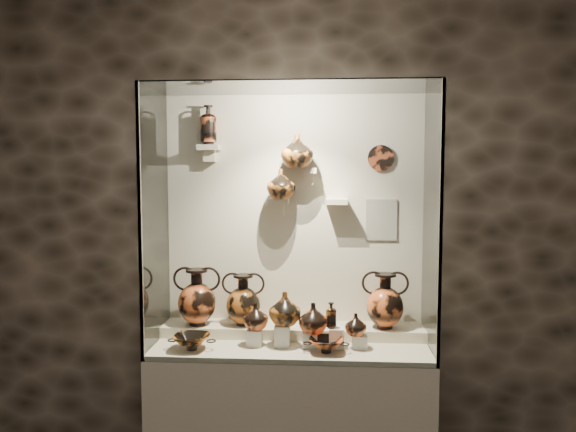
% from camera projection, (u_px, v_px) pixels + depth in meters
% --- Properties ---
extents(wall_back, '(5.00, 0.02, 3.20)m').
position_uv_depth(wall_back, '(294.00, 216.00, 3.73)').
color(wall_back, '#2B231B').
rests_on(wall_back, ground).
extents(plinth, '(1.70, 0.60, 0.80)m').
position_uv_depth(plinth, '(291.00, 411.00, 3.51)').
color(plinth, beige).
rests_on(plinth, floor).
extents(front_tier, '(1.68, 0.58, 0.03)m').
position_uv_depth(front_tier, '(291.00, 346.00, 3.47)').
color(front_tier, beige).
rests_on(front_tier, plinth).
extents(rear_tier, '(1.70, 0.25, 0.10)m').
position_uv_depth(rear_tier, '(293.00, 332.00, 3.65)').
color(rear_tier, beige).
rests_on(rear_tier, plinth).
extents(back_panel, '(1.70, 0.03, 1.60)m').
position_uv_depth(back_panel, '(294.00, 216.00, 3.72)').
color(back_panel, beige).
rests_on(back_panel, plinth).
extents(glass_front, '(1.70, 0.01, 1.60)m').
position_uv_depth(glass_front, '(288.00, 225.00, 3.12)').
color(glass_front, white).
rests_on(glass_front, plinth).
extents(glass_left, '(0.01, 0.60, 1.60)m').
position_uv_depth(glass_left, '(155.00, 219.00, 3.47)').
color(glass_left, white).
rests_on(glass_left, plinth).
extents(glass_right, '(0.01, 0.60, 1.60)m').
position_uv_depth(glass_right, '(432.00, 221.00, 3.35)').
color(glass_right, white).
rests_on(glass_right, plinth).
extents(glass_top, '(1.70, 0.60, 0.01)m').
position_uv_depth(glass_top, '(291.00, 87.00, 3.34)').
color(glass_top, white).
rests_on(glass_top, back_panel).
extents(frame_post_left, '(0.02, 0.02, 1.60)m').
position_uv_depth(frame_post_left, '(140.00, 224.00, 3.18)').
color(frame_post_left, gray).
rests_on(frame_post_left, plinth).
extents(frame_post_right, '(0.02, 0.02, 1.60)m').
position_uv_depth(frame_post_right, '(441.00, 226.00, 3.06)').
color(frame_post_right, gray).
rests_on(frame_post_right, plinth).
extents(pedestal_a, '(0.09, 0.09, 0.10)m').
position_uv_depth(pedestal_a, '(255.00, 338.00, 3.43)').
color(pedestal_a, silver).
rests_on(pedestal_a, front_tier).
extents(pedestal_b, '(0.09, 0.09, 0.13)m').
position_uv_depth(pedestal_b, '(282.00, 336.00, 3.42)').
color(pedestal_b, silver).
rests_on(pedestal_b, front_tier).
extents(pedestal_c, '(0.09, 0.09, 0.09)m').
position_uv_depth(pedestal_c, '(310.00, 339.00, 3.41)').
color(pedestal_c, silver).
rests_on(pedestal_c, front_tier).
extents(pedestal_d, '(0.09, 0.09, 0.12)m').
position_uv_depth(pedestal_d, '(336.00, 338.00, 3.40)').
color(pedestal_d, silver).
rests_on(pedestal_d, front_tier).
extents(pedestal_e, '(0.09, 0.09, 0.08)m').
position_uv_depth(pedestal_e, '(360.00, 341.00, 3.39)').
color(pedestal_e, silver).
rests_on(pedestal_e, front_tier).
extents(bracket_ul, '(0.14, 0.12, 0.04)m').
position_uv_depth(bracket_ul, '(209.00, 148.00, 3.65)').
color(bracket_ul, beige).
rests_on(bracket_ul, back_panel).
extents(bracket_ca, '(0.14, 0.12, 0.04)m').
position_uv_depth(bracket_ca, '(278.00, 201.00, 3.65)').
color(bracket_ca, beige).
rests_on(bracket_ca, back_panel).
extents(bracket_cb, '(0.10, 0.12, 0.04)m').
position_uv_depth(bracket_cb, '(309.00, 171.00, 3.62)').
color(bracket_cb, beige).
rests_on(bracket_cb, back_panel).
extents(bracket_cc, '(0.14, 0.12, 0.04)m').
position_uv_depth(bracket_cc, '(337.00, 202.00, 3.62)').
color(bracket_cc, beige).
rests_on(bracket_cc, back_panel).
extents(amphora_left, '(0.31, 0.31, 0.37)m').
position_uv_depth(amphora_left, '(197.00, 297.00, 3.64)').
color(amphora_left, '#CE5927').
rests_on(amphora_left, rear_tier).
extents(amphora_mid, '(0.35, 0.35, 0.33)m').
position_uv_depth(amphora_mid, '(243.00, 300.00, 3.63)').
color(amphora_mid, '#A1541C').
rests_on(amphora_mid, rear_tier).
extents(amphora_right, '(0.32, 0.32, 0.35)m').
position_uv_depth(amphora_right, '(385.00, 301.00, 3.56)').
color(amphora_right, '#CE5927').
rests_on(amphora_right, rear_tier).
extents(jug_a, '(0.20, 0.20, 0.16)m').
position_uv_depth(jug_a, '(256.00, 316.00, 3.43)').
color(jug_a, '#CE5927').
rests_on(jug_a, pedestal_a).
extents(jug_b, '(0.21, 0.21, 0.20)m').
position_uv_depth(jug_b, '(285.00, 309.00, 3.41)').
color(jug_b, '#A1541C').
rests_on(jug_b, pedestal_b).
extents(jug_c, '(0.22, 0.22, 0.18)m').
position_uv_depth(jug_c, '(313.00, 318.00, 3.38)').
color(jug_c, '#CE5927').
rests_on(jug_c, pedestal_c).
extents(jug_e, '(0.17, 0.17, 0.13)m').
position_uv_depth(jug_e, '(356.00, 325.00, 3.37)').
color(jug_e, '#CE5927').
rests_on(jug_e, pedestal_e).
extents(lekythos_small, '(0.09, 0.09, 0.18)m').
position_uv_depth(lekythos_small, '(331.00, 314.00, 3.39)').
color(lekythos_small, '#A1541C').
rests_on(lekythos_small, pedestal_d).
extents(kylix_left, '(0.29, 0.24, 0.11)m').
position_uv_depth(kylix_left, '(192.00, 340.00, 3.36)').
color(kylix_left, '#A1541C').
rests_on(kylix_left, front_tier).
extents(kylix_right, '(0.29, 0.26, 0.10)m').
position_uv_depth(kylix_right, '(326.00, 344.00, 3.31)').
color(kylix_right, '#CE5927').
rests_on(kylix_right, front_tier).
extents(lekythos_tall, '(0.13, 0.13, 0.29)m').
position_uv_depth(lekythos_tall, '(208.00, 122.00, 3.63)').
color(lekythos_tall, '#CE5927').
rests_on(lekythos_tall, bracket_ul).
extents(ovoid_vase_a, '(0.23, 0.23, 0.19)m').
position_uv_depth(ovoid_vase_a, '(281.00, 184.00, 3.59)').
color(ovoid_vase_a, '#A1541C').
rests_on(ovoid_vase_a, bracket_ca).
extents(ovoid_vase_b, '(0.23, 0.23, 0.22)m').
position_uv_depth(ovoid_vase_b, '(297.00, 151.00, 3.56)').
color(ovoid_vase_b, '#A1541C').
rests_on(ovoid_vase_b, bracket_cb).
extents(wall_plate, '(0.17, 0.02, 0.17)m').
position_uv_depth(wall_plate, '(381.00, 158.00, 3.63)').
color(wall_plate, '#A34220').
rests_on(wall_plate, back_panel).
extents(info_placard, '(0.20, 0.01, 0.27)m').
position_uv_depth(info_placard, '(381.00, 220.00, 3.66)').
color(info_placard, beige).
rests_on(info_placard, back_panel).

